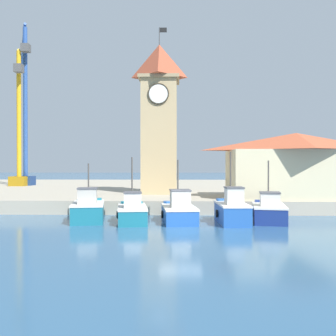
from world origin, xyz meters
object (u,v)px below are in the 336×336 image
fishing_boat_left_inner (179,211)px  fishing_boat_center (269,211)px  port_crane_near (25,121)px  fishing_boat_mid_left (232,210)px  fishing_boat_far_left (88,209)px  warehouse_right (296,165)px  fishing_boat_left_outer (132,212)px  port_crane_far (19,133)px  clock_tower (159,115)px

fishing_boat_left_inner → fishing_boat_center: fishing_boat_left_inner is taller
port_crane_near → fishing_boat_center: bearing=-43.3°
fishing_boat_left_inner → fishing_boat_mid_left: 3.47m
fishing_boat_far_left → fishing_boat_center: fishing_boat_center is taller
fishing_boat_left_inner → warehouse_right: 12.08m
fishing_boat_left_inner → fishing_boat_mid_left: fishing_boat_mid_left is taller
fishing_boat_left_outer → fishing_boat_mid_left: 6.49m
fishing_boat_center → warehouse_right: 7.90m
fishing_boat_far_left → fishing_boat_left_inner: (6.08, -0.15, -0.07)m
fishing_boat_mid_left → port_crane_far: bearing=134.7°
fishing_boat_far_left → clock_tower: 13.93m
fishing_boat_far_left → port_crane_far: bearing=121.4°
port_crane_near → warehouse_right: bearing=-31.5°
fishing_boat_left_outer → fishing_boat_mid_left: (6.49, -0.22, 0.13)m
fishing_boat_left_inner → fishing_boat_mid_left: bearing=-8.4°
fishing_boat_mid_left → fishing_boat_center: 2.68m
fishing_boat_left_inner → port_crane_far: (-20.35, 23.54, 7.09)m
port_crane_near → port_crane_far: (-0.32, -1.26, -1.60)m
fishing_boat_center → port_crane_far: (-26.33, 23.23, 7.10)m
warehouse_right → port_crane_near: (-29.67, 18.18, 5.65)m
clock_tower → port_crane_near: bearing=142.8°
port_crane_far → fishing_boat_far_left: bearing=-58.6°
fishing_boat_mid_left → warehouse_right: warehouse_right is taller
fishing_boat_left_inner → fishing_boat_center: bearing=3.0°
fishing_boat_far_left → warehouse_right: warehouse_right is taller
fishing_boat_center → fishing_boat_mid_left: bearing=-162.3°
fishing_boat_mid_left → clock_tower: bearing=114.6°
fishing_boat_left_inner → clock_tower: bearing=99.5°
fishing_boat_mid_left → clock_tower: (-5.26, 11.49, 7.62)m
clock_tower → port_crane_far: 22.38m
warehouse_right → port_crane_far: port_crane_far is taller
fishing_boat_left_inner → warehouse_right: bearing=34.5°
fishing_boat_mid_left → port_crane_far: 34.53m
warehouse_right → fishing_boat_mid_left: bearing=-131.1°
fishing_boat_mid_left → port_crane_near: (-23.46, 25.30, 8.58)m
fishing_boat_far_left → fishing_boat_left_inner: size_ratio=0.93×
clock_tower → port_crane_near: port_crane_near is taller
fishing_boat_far_left → fishing_boat_center: bearing=0.7°
fishing_boat_left_inner → fishing_boat_center: (5.98, 0.31, -0.01)m
fishing_boat_mid_left → warehouse_right: size_ratio=0.41×
warehouse_right → port_crane_far: (-29.98, 16.92, 4.05)m
fishing_boat_left_inner → port_crane_near: (-20.04, 24.80, 8.69)m
fishing_boat_center → clock_tower: size_ratio=0.30×
fishing_boat_far_left → port_crane_far: (-14.28, 23.38, 7.02)m
warehouse_right → fishing_boat_left_inner: bearing=-145.5°
fishing_boat_left_inner → port_crane_near: bearing=128.9°
fishing_boat_left_outer → port_crane_near: 31.51m
clock_tower → fishing_boat_mid_left: bearing=-65.4°
fishing_boat_left_outer → fishing_boat_left_inner: bearing=5.3°
fishing_boat_left_outer → warehouse_right: warehouse_right is taller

